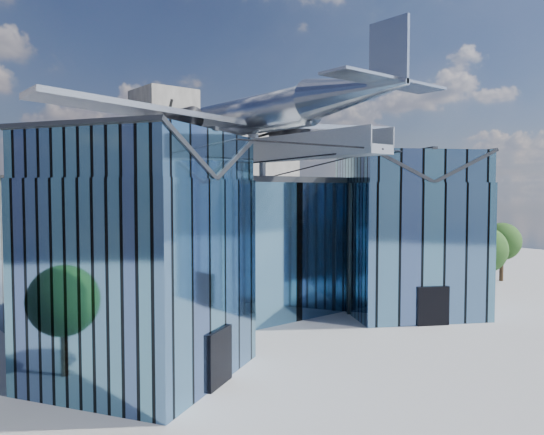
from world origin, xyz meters
TOP-DOWN VIEW (x-y plane):
  - ground_plane at (0.00, 0.00)m, footprint 120.00×120.00m
  - museum at (0.00, 5.82)m, footprint 32.88×24.50m
  - bg_towers at (1.45, 50.49)m, footprint 77.00×24.50m
  - tree_plaza_e at (19.08, -2.16)m, footprint 4.62×4.62m
  - tree_side_e at (28.71, 1.22)m, footprint 4.49×4.49m

SIDE VIEW (x-z plane):
  - ground_plane at x=0.00m, z-range 0.00..0.00m
  - tree_side_e at x=28.71m, z-range 1.02..6.79m
  - tree_plaza_e at x=19.08m, z-range 1.06..7.07m
  - museum at x=0.00m, z-range -3.26..14.34m
  - bg_towers at x=1.45m, z-range -2.99..23.01m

